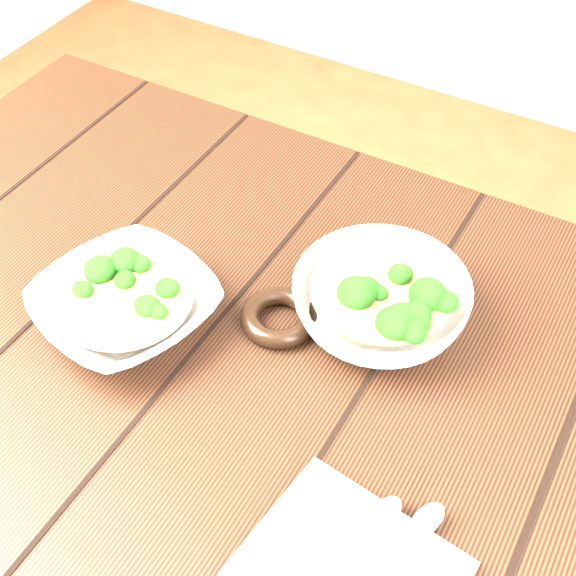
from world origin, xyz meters
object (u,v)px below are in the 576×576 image
Objects in this scene: napkin at (349,571)px; soup_bowl_front at (126,305)px; trivet at (279,317)px; table at (235,388)px; soup_bowl_back at (380,302)px.

soup_bowl_front is at bearing 164.99° from napkin.
trivet is at bearing 138.96° from napkin.
trivet is (0.05, 0.04, 0.13)m from table.
table is 0.36m from napkin.
soup_bowl_back reaches higher than napkin.
trivet reaches higher than table.
soup_bowl_back is 2.94× the size of trivet.
soup_bowl_front is 2.72× the size of trivet.
soup_bowl_front is at bearing -157.67° from table.
soup_bowl_front is 1.33× the size of napkin.
trivet is 0.32m from napkin.
napkin is (0.26, -0.20, 0.13)m from table.
trivet is 0.49× the size of napkin.
table is 0.19m from soup_bowl_front.
soup_bowl_back reaches higher than soup_bowl_front.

